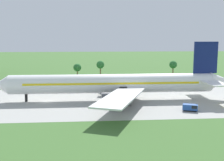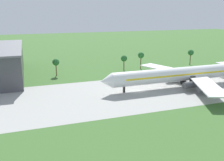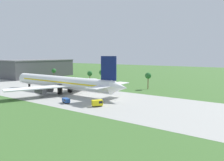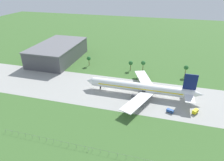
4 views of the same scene
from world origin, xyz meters
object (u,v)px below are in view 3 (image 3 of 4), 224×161
Objects in this scene: jet_airliner at (63,82)px; catering_van at (98,103)px; baggage_tug at (66,100)px; terminal_building at (35,68)px.

jet_airliner reaches higher than catering_van.
baggage_tug is 0.07× the size of terminal_building.
catering_van is (33.67, -12.64, -4.20)m from jet_airliner.
catering_van reaches higher than baggage_tug.
jet_airliner is at bearing -27.16° from terminal_building.
catering_van is 134.01m from terminal_building.
terminal_building is (-106.65, 60.36, 6.65)m from baggage_tug.
terminal_building is at bearing 152.84° from jet_airliner.
jet_airliner is at bearing 141.18° from baggage_tug.
terminal_building reaches higher than catering_van.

